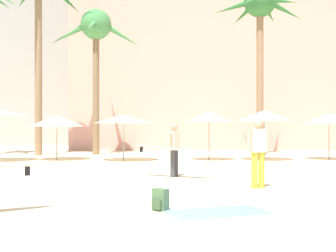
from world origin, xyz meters
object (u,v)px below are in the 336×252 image
object	(u,v)px
cafe_umbrella_2	(209,117)
beach_towel	(217,212)
palm_tree_far_left	(260,14)
backpack	(160,200)
person_near_left	(174,148)
cafe_umbrella_1	(124,119)
cafe_umbrella_5	(265,116)
cafe_umbrella_0	(329,119)
palm_tree_left	(96,35)
person_near_right	(258,150)
cafe_umbrella_6	(57,121)

from	to	relation	value
cafe_umbrella_2	beach_towel	size ratio (longest dim) A/B	1.22
palm_tree_far_left	backpack	world-z (taller)	palm_tree_far_left
backpack	person_near_left	world-z (taller)	person_near_left
cafe_umbrella_1	cafe_umbrella_5	distance (m)	6.62
beach_towel	backpack	bearing A→B (deg)	169.68
palm_tree_far_left	cafe_umbrella_5	bearing A→B (deg)	-97.36
cafe_umbrella_0	person_near_left	xyz separation A→B (m)	(-7.45, -7.01, -1.04)
cafe_umbrella_5	person_near_left	distance (m)	8.04
cafe_umbrella_1	person_near_left	world-z (taller)	cafe_umbrella_1
palm_tree_far_left	person_near_left	xyz separation A→B (m)	(-4.69, -9.60, -6.72)
palm_tree_left	palm_tree_far_left	bearing A→B (deg)	-6.04
backpack	person_near_left	bearing A→B (deg)	-145.08
cafe_umbrella_2	person_near_right	distance (m)	9.11
cafe_umbrella_2	cafe_umbrella_6	xyz separation A→B (m)	(-7.22, 0.11, -0.19)
palm_tree_far_left	palm_tree_left	distance (m)	9.09
palm_tree_far_left	cafe_umbrella_2	bearing A→B (deg)	-135.73
cafe_umbrella_5	cafe_umbrella_1	bearing A→B (deg)	-177.03
cafe_umbrella_5	person_near_right	size ratio (longest dim) A/B	1.43
cafe_umbrella_0	cafe_umbrella_6	size ratio (longest dim) A/B	0.91
cafe_umbrella_1	backpack	distance (m)	11.93
person_near_right	palm_tree_left	bearing A→B (deg)	-168.33
backpack	person_near_right	world-z (taller)	person_near_right
cafe_umbrella_1	cafe_umbrella_6	size ratio (longest dim) A/B	1.06
cafe_umbrella_1	palm_tree_far_left	bearing A→B (deg)	25.00
palm_tree_left	cafe_umbrella_0	distance (m)	13.18
palm_tree_left	person_near_left	world-z (taller)	palm_tree_left
backpack	cafe_umbrella_1	bearing A→B (deg)	-131.97
palm_tree_far_left	person_near_left	distance (m)	12.62
palm_tree_left	person_near_left	xyz separation A→B (m)	(4.31, -10.55, -5.81)
palm_tree_far_left	beach_towel	bearing A→B (deg)	-104.55
beach_towel	person_near_right	distance (m)	3.57
cafe_umbrella_1	person_near_right	xyz separation A→B (m)	(4.47, -8.70, -0.94)
cafe_umbrella_6	cafe_umbrella_2	bearing A→B (deg)	-0.89
palm_tree_left	backpack	distance (m)	17.60
palm_tree_left	person_near_right	size ratio (longest dim) A/B	4.50
cafe_umbrella_5	backpack	size ratio (longest dim) A/B	6.20
cafe_umbrella_0	beach_towel	size ratio (longest dim) A/B	1.25
cafe_umbrella_6	cafe_umbrella_0	bearing A→B (deg)	0.94
cafe_umbrella_5	palm_tree_left	bearing A→B (deg)	155.84
cafe_umbrella_1	cafe_umbrella_2	bearing A→B (deg)	4.90
palm_tree_left	person_near_right	bearing A→B (deg)	-63.33
cafe_umbrella_0	backpack	distance (m)	14.65
palm_tree_far_left	backpack	bearing A→B (deg)	-108.58
backpack	cafe_umbrella_0	bearing A→B (deg)	-173.93
cafe_umbrella_2	person_near_right	bearing A→B (deg)	-87.00
cafe_umbrella_6	cafe_umbrella_5	bearing A→B (deg)	-0.65
cafe_umbrella_6	backpack	xyz separation A→B (m)	(5.21, -12.09, -1.66)
cafe_umbrella_6	person_near_left	bearing A→B (deg)	-50.89
cafe_umbrella_0	person_near_left	world-z (taller)	cafe_umbrella_0
palm_tree_left	cafe_umbrella_1	distance (m)	6.69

